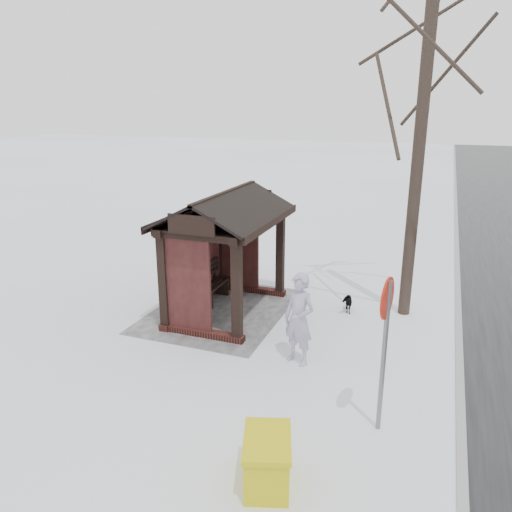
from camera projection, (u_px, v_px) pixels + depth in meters
The scene contains 9 objects.
ground at pixel (228, 311), 12.70m from camera, with size 120.00×120.00×0.00m, color white.
kerb at pixel (459, 347), 10.83m from camera, with size 120.00×0.15×0.06m, color gray.
trampled_patch at pixel (221, 310), 12.77m from camera, with size 4.20×3.20×0.02m, color #99999F.
bus_shelter at pixel (220, 228), 12.12m from camera, with size 3.60×2.40×3.09m.
tree_near at pixel (428, 51), 10.82m from camera, with size 3.42×3.42×9.03m.
pedestrian at pixel (299, 319), 9.94m from camera, with size 0.70×0.46×1.91m, color #A79EBA.
dog at pixel (346, 302), 12.66m from camera, with size 0.27×0.60×0.50m, color black.
grit_bin at pixel (267, 461), 6.85m from camera, with size 1.10×0.91×0.73m.
road_sign at pixel (385, 324), 7.60m from camera, with size 0.66×0.14×2.61m.
Camera 1 is at (10.71, 4.83, 5.07)m, focal length 35.00 mm.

